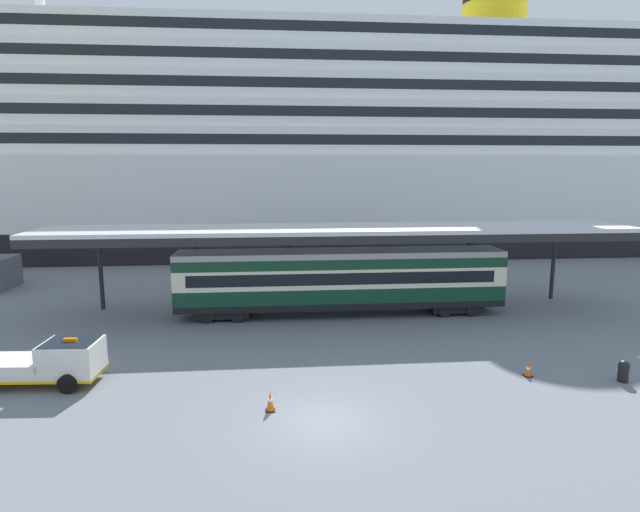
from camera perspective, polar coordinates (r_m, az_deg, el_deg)
name	(u,v)px	position (r m, az deg, el deg)	size (l,w,h in m)	color
ground_plane	(324,422)	(19.81, 0.43, -17.86)	(400.00, 400.00, 0.00)	slate
cruise_ship	(385,153)	(63.45, 7.24, 11.27)	(136.58, 25.57, 33.64)	black
platform_canopy	(340,231)	(32.16, 2.25, 2.73)	(36.95, 5.15, 5.53)	silver
train_carriage	(341,279)	(32.22, 2.32, -2.57)	(20.25, 2.81, 4.11)	black
service_truck	(50,362)	(25.29, -27.72, -10.31)	(5.31, 2.48, 2.02)	silver
traffic_cone_near	(270,401)	(20.47, -5.54, -15.73)	(0.36, 0.36, 0.79)	black
traffic_cone_mid	(528,370)	(25.22, 22.08, -11.58)	(0.36, 0.36, 0.64)	black
quay_bollard	(624,370)	(26.36, 30.58, -10.84)	(0.48, 0.48, 0.96)	black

